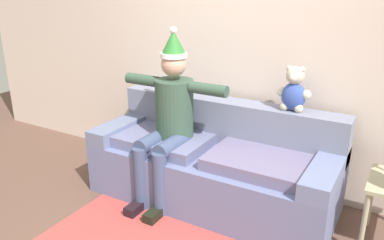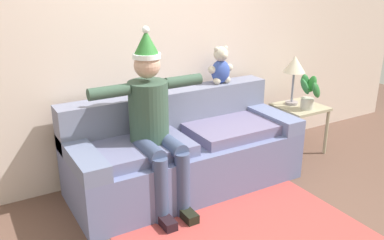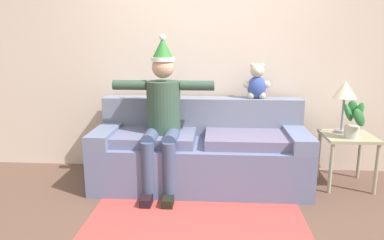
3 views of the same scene
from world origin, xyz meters
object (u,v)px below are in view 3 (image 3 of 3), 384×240
at_px(teddy_bear, 257,83).
at_px(side_table, 348,143).
at_px(table_lamp, 345,92).
at_px(couch, 200,151).
at_px(potted_plant, 354,119).
at_px(person_seated, 162,113).

distance_m(teddy_bear, side_table, 1.12).
height_order(side_table, table_lamp, table_lamp).
xyz_separation_m(couch, potted_plant, (1.51, -0.08, 0.39)).
relative_size(couch, table_lamp, 3.96).
bearing_deg(side_table, person_seated, -174.19).
relative_size(couch, potted_plant, 5.79).
bearing_deg(teddy_bear, person_seated, -155.99).
height_order(couch, side_table, couch).
xyz_separation_m(teddy_bear, table_lamp, (0.88, -0.14, -0.07)).
bearing_deg(couch, table_lamp, 4.85).
bearing_deg(side_table, teddy_bear, 165.59).
xyz_separation_m(person_seated, teddy_bear, (0.96, 0.43, 0.25)).
relative_size(teddy_bear, side_table, 0.70).
bearing_deg(potted_plant, teddy_bear, 159.45).
distance_m(side_table, potted_plant, 0.29).
distance_m(side_table, table_lamp, 0.53).
xyz_separation_m(couch, person_seated, (-0.37, -0.17, 0.45)).
relative_size(side_table, potted_plant, 1.45).
distance_m(person_seated, potted_plant, 1.88).
bearing_deg(teddy_bear, side_table, -14.41).
bearing_deg(table_lamp, potted_plant, -79.79).
distance_m(person_seated, table_lamp, 1.87).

